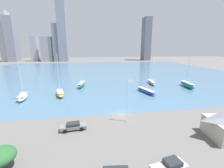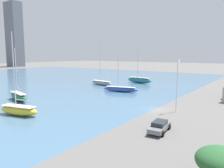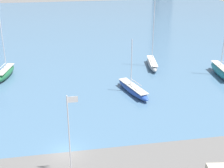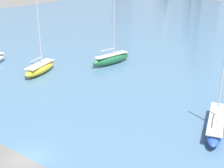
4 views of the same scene
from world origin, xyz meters
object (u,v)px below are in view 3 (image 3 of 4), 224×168
(sailboat_gray, at_px, (152,63))
(sailboat_teal, at_px, (221,71))
(sailboat_blue, at_px, (133,89))
(flag_pole, at_px, (69,132))
(sailboat_green, at_px, (6,73))

(sailboat_gray, xyz_separation_m, sailboat_teal, (12.57, -8.12, 0.23))
(sailboat_blue, height_order, sailboat_gray, sailboat_gray)
(sailboat_blue, bearing_deg, flag_pole, -136.68)
(sailboat_green, distance_m, sailboat_teal, 44.96)
(sailboat_green, bearing_deg, sailboat_gray, 13.66)
(flag_pole, bearing_deg, sailboat_blue, 59.01)
(sailboat_teal, bearing_deg, sailboat_green, 176.29)
(sailboat_blue, xyz_separation_m, sailboat_gray, (7.69, 13.23, 0.11))
(flag_pole, height_order, sailboat_green, sailboat_green)
(sailboat_teal, bearing_deg, sailboat_gray, 152.72)
(sailboat_gray, relative_size, sailboat_teal, 1.22)
(sailboat_blue, relative_size, sailboat_green, 0.87)
(sailboat_blue, distance_m, sailboat_gray, 15.31)
(flag_pole, bearing_deg, sailboat_green, 109.48)
(flag_pole, bearing_deg, sailboat_gray, 59.33)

